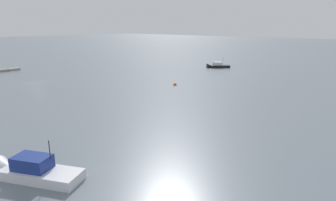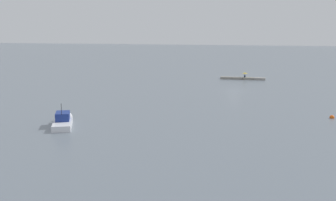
{
  "view_description": "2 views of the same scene",
  "coord_description": "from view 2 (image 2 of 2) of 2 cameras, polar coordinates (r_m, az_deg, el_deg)",
  "views": [
    {
      "loc": [
        28.01,
        59.71,
        11.74
      ],
      "look_at": [
        -1.58,
        34.68,
        1.66
      ],
      "focal_mm": 31.25,
      "sensor_mm": 36.0,
      "label": 1
    },
    {
      "loc": [
        -8.69,
        88.07,
        12.88
      ],
      "look_at": [
        7.18,
        27.44,
        2.19
      ],
      "focal_mm": 45.1,
      "sensor_mm": 36.0,
      "label": 2
    }
  ],
  "objects": [
    {
      "name": "mooring_buoy_near",
      "position": [
        66.0,
        21.28,
        -2.14
      ],
      "size": [
        0.68,
        0.68,
        0.68
      ],
      "color": "#EA5914",
      "rests_on": "ground_plane"
    },
    {
      "name": "ground_plane",
      "position": [
        89.43,
        8.94,
        1.28
      ],
      "size": [
        500.0,
        500.0,
        0.0
      ],
      "primitive_type": "plane",
      "color": "slate"
    },
    {
      "name": "person_seated_blue_left",
      "position": [
        110.16,
        10.33,
        3.24
      ],
      "size": [
        0.41,
        0.62,
        0.73
      ],
      "rotation": [
        0.0,
        0.0,
        -0.04
      ],
      "color": "#1E2333",
      "rests_on": "seawall_pier"
    },
    {
      "name": "motorboat_white_near",
      "position": [
        58.84,
        -13.98,
        -2.81
      ],
      "size": [
        5.22,
        7.79,
        4.21
      ],
      "rotation": [
        0.0,
        0.0,
        3.57
      ],
      "color": "silver",
      "rests_on": "ground_plane"
    },
    {
      "name": "umbrella_open_yellow",
      "position": [
        110.02,
        10.35,
        3.68
      ],
      "size": [
        1.34,
        1.34,
        1.29
      ],
      "color": "black",
      "rests_on": "seawall_pier"
    },
    {
      "name": "seawall_pier",
      "position": [
        110.25,
        10.07,
        2.97
      ],
      "size": [
        11.41,
        1.54,
        0.57
      ],
      "color": "gray",
      "rests_on": "ground_plane"
    }
  ]
}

